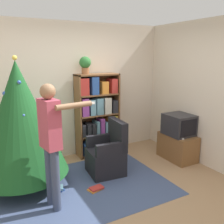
{
  "coord_description": "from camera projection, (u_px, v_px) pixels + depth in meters",
  "views": [
    {
      "loc": [
        -1.6,
        -2.78,
        1.99
      ],
      "look_at": [
        0.34,
        0.81,
        1.05
      ],
      "focal_mm": 40.0,
      "sensor_mm": 36.0,
      "label": 1
    }
  ],
  "objects": [
    {
      "name": "wall_back",
      "position": [
        71.0,
        91.0,
        4.87
      ],
      "size": [
        8.0,
        0.1,
        2.6
      ],
      "color": "beige",
      "rests_on": "ground_plane"
    },
    {
      "name": "wall_right",
      "position": [
        220.0,
        97.0,
        4.2
      ],
      "size": [
        0.1,
        8.0,
        2.6
      ],
      "color": "beige",
      "rests_on": "ground_plane"
    },
    {
      "name": "bookshelf",
      "position": [
        98.0,
        115.0,
        4.97
      ],
      "size": [
        0.86,
        0.33,
        1.63
      ],
      "color": "brown",
      "rests_on": "ground_plane"
    },
    {
      "name": "area_rug",
      "position": [
        83.0,
        187.0,
        3.82
      ],
      "size": [
        2.61,
        1.83,
        0.01
      ],
      "color": "#3D4C70",
      "rests_on": "ground_plane"
    },
    {
      "name": "potted_plant",
      "position": [
        85.0,
        64.0,
        4.65
      ],
      "size": [
        0.22,
        0.22,
        0.33
      ],
      "color": "#935B38",
      "rests_on": "bookshelf"
    },
    {
      "name": "book_pile_near_tree",
      "position": [
        58.0,
        189.0,
        3.74
      ],
      "size": [
        0.18,
        0.19,
        0.06
      ],
      "color": "#284C93",
      "rests_on": "ground_plane"
    },
    {
      "name": "armchair",
      "position": [
        108.0,
        155.0,
        4.24
      ],
      "size": [
        0.61,
        0.61,
        0.92
      ],
      "rotation": [
        0.0,
        0.0,
        -1.65
      ],
      "color": "black",
      "rests_on": "ground_plane"
    },
    {
      "name": "game_remote",
      "position": [
        181.0,
        138.0,
        4.53
      ],
      "size": [
        0.04,
        0.12,
        0.02
      ],
      "color": "white",
      "rests_on": "tv_stand"
    },
    {
      "name": "book_pile_by_chair",
      "position": [
        96.0,
        189.0,
        3.75
      ],
      "size": [
        0.25,
        0.2,
        0.05
      ],
      "color": "orange",
      "rests_on": "ground_plane"
    },
    {
      "name": "ground_plane",
      "position": [
        118.0,
        197.0,
        3.58
      ],
      "size": [
        14.0,
        14.0,
        0.0
      ],
      "primitive_type": "plane",
      "color": "#9E7A56"
    },
    {
      "name": "christmas_tree",
      "position": [
        20.0,
        119.0,
        3.66
      ],
      "size": [
        1.36,
        1.36,
        1.99
      ],
      "color": "#4C3323",
      "rests_on": "ground_plane"
    },
    {
      "name": "television",
      "position": [
        179.0,
        125.0,
        4.73
      ],
      "size": [
        0.47,
        0.52,
        0.39
      ],
      "color": "#28282D",
      "rests_on": "tv_stand"
    },
    {
      "name": "tv_stand",
      "position": [
        177.0,
        147.0,
        4.83
      ],
      "size": [
        0.44,
        0.72,
        0.5
      ],
      "color": "brown",
      "rests_on": "ground_plane"
    },
    {
      "name": "standing_person",
      "position": [
        51.0,
        137.0,
        3.14
      ],
      "size": [
        0.68,
        0.46,
        1.66
      ],
      "rotation": [
        0.0,
        0.0,
        -1.41
      ],
      "color": "#38425B",
      "rests_on": "ground_plane"
    }
  ]
}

